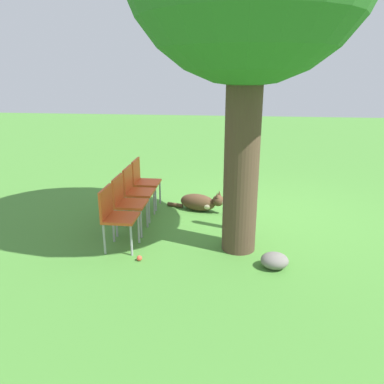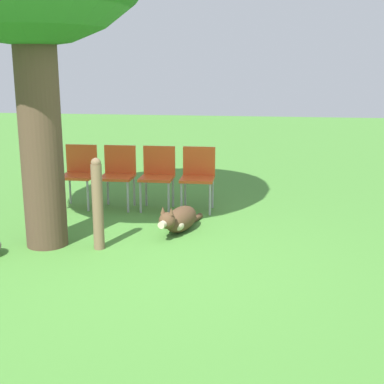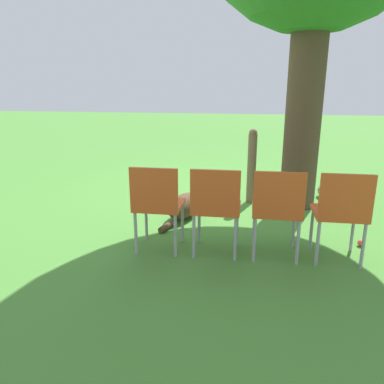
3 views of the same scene
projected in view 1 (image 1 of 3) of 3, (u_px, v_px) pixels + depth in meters
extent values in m
plane|color=#478433|center=(258.00, 222.00, 5.96)|extent=(30.00, 30.00, 0.00)
cylinder|color=#4C3828|center=(242.00, 148.00, 4.65)|extent=(0.45, 0.45, 2.76)
ellipsoid|color=#513823|center=(198.00, 202.00, 6.42)|extent=(0.69, 0.44, 0.29)
ellipsoid|color=#C6B293|center=(207.00, 204.00, 6.36)|extent=(0.28, 0.29, 0.17)
sphere|color=#513823|center=(218.00, 201.00, 6.26)|extent=(0.24, 0.24, 0.19)
cylinder|color=#C6B293|center=(224.00, 202.00, 6.22)|extent=(0.11, 0.10, 0.08)
cone|color=#513823|center=(219.00, 193.00, 6.27)|extent=(0.06, 0.06, 0.09)
cone|color=#513823|center=(217.00, 195.00, 6.18)|extent=(0.06, 0.06, 0.09)
cylinder|color=#513823|center=(175.00, 205.00, 6.62)|extent=(0.29, 0.15, 0.07)
cylinder|color=brown|center=(243.00, 201.00, 5.50)|extent=(0.12, 0.12, 0.93)
sphere|color=brown|center=(244.00, 170.00, 5.35)|extent=(0.11, 0.11, 0.11)
cube|color=#D14C1E|center=(147.00, 183.00, 6.51)|extent=(0.42, 0.44, 0.04)
cube|color=#D14C1E|center=(136.00, 171.00, 6.46)|extent=(0.04, 0.44, 0.39)
cylinder|color=#99999E|center=(160.00, 192.00, 6.74)|extent=(0.03, 0.03, 0.42)
cylinder|color=#99999E|center=(156.00, 199.00, 6.38)|extent=(0.03, 0.03, 0.42)
cylinder|color=#99999E|center=(141.00, 192.00, 6.78)|extent=(0.03, 0.03, 0.42)
cylinder|color=#99999E|center=(135.00, 198.00, 6.42)|extent=(0.03, 0.03, 0.42)
cube|color=#D14C1E|center=(140.00, 192.00, 5.99)|extent=(0.42, 0.44, 0.04)
cube|color=#D14C1E|center=(128.00, 179.00, 5.94)|extent=(0.04, 0.44, 0.39)
cylinder|color=#99999E|center=(154.00, 202.00, 6.22)|extent=(0.03, 0.03, 0.42)
cylinder|color=#99999E|center=(149.00, 210.00, 5.86)|extent=(0.03, 0.03, 0.42)
cylinder|color=#99999E|center=(133.00, 202.00, 6.26)|extent=(0.03, 0.03, 0.42)
cylinder|color=#99999E|center=(127.00, 209.00, 5.90)|extent=(0.03, 0.03, 0.42)
cube|color=#D14C1E|center=(132.00, 204.00, 5.46)|extent=(0.42, 0.44, 0.04)
cube|color=#D14C1E|center=(118.00, 190.00, 5.42)|extent=(0.04, 0.44, 0.39)
cylinder|color=#99999E|center=(147.00, 214.00, 5.70)|extent=(0.03, 0.03, 0.42)
cylinder|color=#99999E|center=(141.00, 224.00, 5.34)|extent=(0.03, 0.03, 0.42)
cylinder|color=#99999E|center=(124.00, 213.00, 5.73)|extent=(0.03, 0.03, 0.42)
cylinder|color=#99999E|center=(117.00, 223.00, 5.38)|extent=(0.03, 0.03, 0.42)
cube|color=#D14C1E|center=(121.00, 218.00, 4.94)|extent=(0.42, 0.44, 0.04)
cube|color=#D14C1E|center=(106.00, 202.00, 4.90)|extent=(0.04, 0.44, 0.39)
cylinder|color=#99999E|center=(139.00, 229.00, 5.17)|extent=(0.03, 0.03, 0.42)
cylinder|color=#99999E|center=(131.00, 241.00, 4.81)|extent=(0.03, 0.03, 0.42)
cylinder|color=#99999E|center=(113.00, 228.00, 5.21)|extent=(0.03, 0.03, 0.42)
cylinder|color=#99999E|center=(104.00, 239.00, 4.85)|extent=(0.03, 0.03, 0.42)
sphere|color=#E54C33|center=(139.00, 258.00, 4.73)|extent=(0.07, 0.07, 0.07)
ellipsoid|color=slate|center=(275.00, 261.00, 4.54)|extent=(0.34, 0.29, 0.20)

